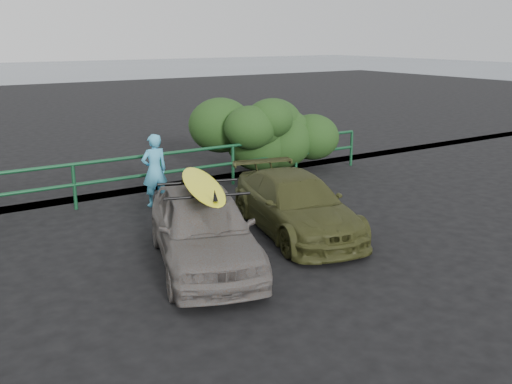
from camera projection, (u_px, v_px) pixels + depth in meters
ground at (232, 278)px, 8.96m from camera, size 80.00×80.00×0.00m
guardrail at (119, 180)px, 12.86m from camera, size 14.00×0.08×1.04m
shrub_right at (286, 137)px, 15.78m from camera, size 3.20×2.40×1.90m
sedan at (203, 228)px, 9.31m from camera, size 2.60×4.05×1.28m
olive_vehicle at (296, 204)px, 10.91m from camera, size 2.35×4.06×1.11m
man at (155, 170)px, 12.54m from camera, size 0.59×0.39×1.62m
roof_rack at (202, 189)px, 9.13m from camera, size 1.57×1.31×0.04m
surfboard at (202, 185)px, 9.11m from camera, size 1.32×2.65×0.08m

